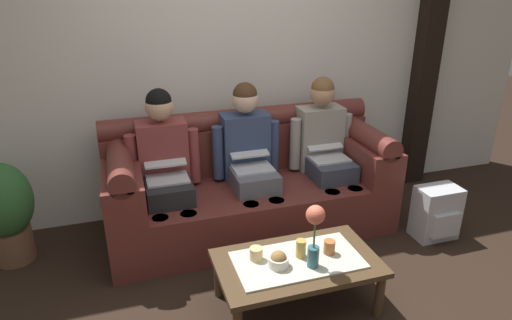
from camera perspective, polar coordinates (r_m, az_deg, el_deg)
name	(u,v)px	position (r m, az deg, el deg)	size (l,w,h in m)	color
ground_plane	(303,316)	(3.01, 5.94, -19.13)	(14.00, 14.00, 0.00)	black
back_wall_patterned	(230,44)	(3.90, -3.33, 14.45)	(6.00, 0.12, 2.90)	silver
timber_pillar	(429,37)	(4.64, 21.04, 14.35)	(0.20, 0.20, 2.90)	black
couch	(249,186)	(3.73, -0.90, -3.35)	(2.27, 0.88, 0.96)	maroon
person_left	(165,164)	(3.49, -11.46, -0.50)	(0.56, 0.67, 1.22)	#232326
person_middle	(249,154)	(3.61, -0.91, 0.75)	(0.56, 0.67, 1.22)	#595B66
person_right	(324,145)	(3.84, 8.67, 1.86)	(0.56, 0.67, 1.22)	#383D4C
coffee_table	(297,266)	(2.91, 5.25, -13.21)	(1.02, 0.59, 0.35)	#47331E
flower_vase	(315,228)	(2.69, 7.46, -8.60)	(0.11, 0.11, 0.41)	#336672
snack_bowl	(278,260)	(2.79, 2.86, -12.58)	(0.13, 0.13, 0.10)	silver
cup_near_left	(256,254)	(2.85, 0.01, -11.79)	(0.08, 0.08, 0.08)	#DBB77A
cup_near_right	(329,247)	(2.94, 9.29, -10.83)	(0.07, 0.07, 0.09)	#B26633
cup_far_center	(301,248)	(2.88, 5.71, -11.09)	(0.06, 0.06, 0.12)	gold
backpack_right	(437,213)	(3.92, 21.92, -6.29)	(0.34, 0.27, 0.44)	#B7B7BC
potted_plant	(5,209)	(3.73, -29.22, -5.41)	(0.40, 0.40, 0.78)	brown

